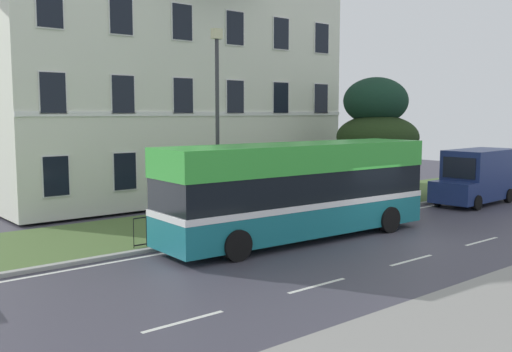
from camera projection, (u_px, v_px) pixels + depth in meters
The scene contains 7 objects.
ground_plane at pixel (378, 236), 20.67m from camera, with size 60.00×56.00×0.18m.
georgian_townhouse at pixel (162, 73), 30.16m from camera, with size 18.11×8.83×12.58m.
iron_verge_railing at pixel (300, 209), 22.75m from camera, with size 14.53×0.04×0.97m.
evergreen_tree at pixel (376, 142), 29.11m from camera, with size 4.35×4.35×6.05m.
single_decker_bus at pixel (299, 189), 19.90m from camera, with size 10.50×2.90×3.34m.
white_panel_van at pixel (477, 176), 27.92m from camera, with size 5.19×2.36×2.61m.
street_lamp_post at pixel (217, 117), 20.65m from camera, with size 0.36×0.24×7.22m.
Camera 1 is at (-16.29, -11.85, 4.40)m, focal length 40.47 mm.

